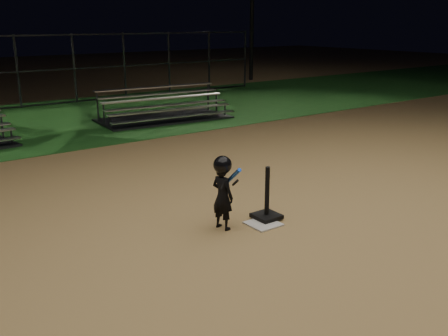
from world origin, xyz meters
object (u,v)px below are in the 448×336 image
(batting_tee, at_px, (267,208))
(bleacher_right, at_px, (164,113))
(home_plate, at_px, (263,224))
(child_batter, at_px, (223,191))

(batting_tee, bearing_deg, bleacher_right, 70.90)
(home_plate, distance_m, batting_tee, 0.27)
(home_plate, bearing_deg, batting_tee, 36.43)
(child_batter, distance_m, bleacher_right, 8.63)
(child_batter, bearing_deg, batting_tee, -112.28)
(home_plate, bearing_deg, bleacher_right, 70.08)
(batting_tee, bearing_deg, child_batter, 171.15)
(home_plate, relative_size, bleacher_right, 0.11)
(batting_tee, distance_m, child_batter, 0.86)
(home_plate, height_order, bleacher_right, bleacher_right)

